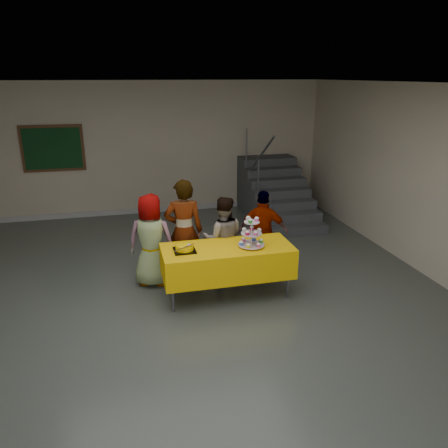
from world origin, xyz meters
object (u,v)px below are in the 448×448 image
at_px(schoolchild_c, 223,239).
at_px(staircase, 274,194).
at_px(schoolchild_d, 263,232).
at_px(cupcake_stand, 251,235).
at_px(noticeboard, 53,148).
at_px(bear_cake, 184,247).
at_px(schoolchild_b, 184,231).
at_px(schoolchild_a, 151,240).
at_px(bake_table, 227,261).

bearing_deg(schoolchild_c, staircase, -111.92).
xyz_separation_m(schoolchild_c, schoolchild_d, (0.70, 0.12, 0.01)).
height_order(cupcake_stand, noticeboard, noticeboard).
height_order(bear_cake, noticeboard, noticeboard).
distance_m(staircase, noticeboard, 4.99).
xyz_separation_m(schoolchild_b, schoolchild_c, (0.60, -0.10, -0.14)).
bearing_deg(cupcake_stand, schoolchild_a, 152.73).
distance_m(schoolchild_c, noticeboard, 4.88).
distance_m(schoolchild_a, noticeboard, 4.24).
height_order(bear_cake, staircase, staircase).
xyz_separation_m(bake_table, schoolchild_b, (-0.52, 0.66, 0.27)).
relative_size(schoolchild_b, schoolchild_d, 1.19).
height_order(bake_table, schoolchild_b, schoolchild_b).
height_order(schoolchild_a, schoolchild_b, schoolchild_b).
xyz_separation_m(cupcake_stand, noticeboard, (-3.12, 4.47, 0.66)).
xyz_separation_m(bear_cake, schoolchild_a, (-0.41, 0.65, -0.11)).
height_order(staircase, noticeboard, noticeboard).
bearing_deg(schoolchild_c, schoolchild_d, -159.36).
bearing_deg(schoolchild_a, staircase, -118.16).
height_order(schoolchild_d, noticeboard, noticeboard).
height_order(schoolchild_b, schoolchild_d, schoolchild_b).
relative_size(schoolchild_c, schoolchild_d, 0.99).
relative_size(bear_cake, schoolchild_d, 0.26).
bearing_deg(schoolchild_c, schoolchild_a, 6.59).
bearing_deg(schoolchild_a, noticeboard, -47.16).
bearing_deg(schoolchild_d, schoolchild_a, 22.80).
bearing_deg(noticeboard, bear_cake, -63.93).
bearing_deg(bake_table, schoolchild_c, 82.65).
height_order(bake_table, schoolchild_d, schoolchild_d).
relative_size(bake_table, staircase, 0.78).
bearing_deg(noticeboard, bake_table, -57.76).
height_order(bake_table, schoolchild_a, schoolchild_a).
distance_m(schoolchild_c, schoolchild_d, 0.71).
bearing_deg(cupcake_stand, staircase, 65.27).
xyz_separation_m(schoolchild_a, schoolchild_b, (0.51, 0.02, 0.10)).
height_order(bake_table, bear_cake, bear_cake).
bearing_deg(bear_cake, schoolchild_a, 122.53).
distance_m(bake_table, staircase, 4.10).
relative_size(schoolchild_c, staircase, 0.57).
height_order(cupcake_stand, schoolchild_b, schoolchild_b).
bearing_deg(schoolchild_d, bake_table, 62.94).
bearing_deg(cupcake_stand, bake_table, 169.12).
xyz_separation_m(schoolchild_b, noticeboard, (-2.25, 3.74, 0.78)).
bearing_deg(staircase, noticeboard, 170.11).
distance_m(schoolchild_a, schoolchild_b, 0.52).
bearing_deg(staircase, schoolchild_c, -122.80).
xyz_separation_m(staircase, noticeboard, (-4.79, 0.84, 1.11)).
distance_m(schoolchild_a, schoolchild_d, 1.81).
relative_size(bake_table, schoolchild_d, 1.36).
bearing_deg(bake_table, noticeboard, 122.24).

